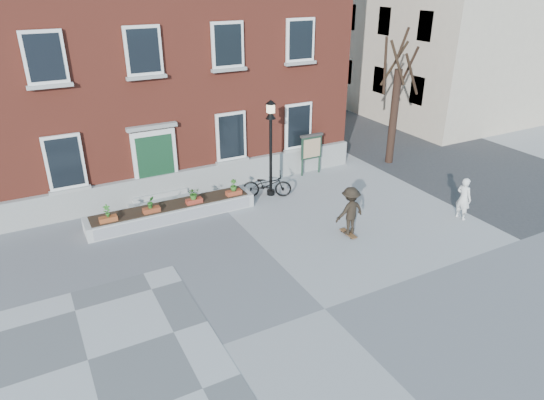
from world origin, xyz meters
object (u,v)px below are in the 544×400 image
parked_car (319,100)px  bystander (464,198)px  bicycle (267,185)px  skateboarder (350,211)px  notice_board (311,148)px  lamp_post (271,135)px

parked_car → bystander: size_ratio=2.47×
bicycle → skateboarder: skateboarder is taller
bystander → notice_board: bearing=15.7°
skateboarder → lamp_post: bearing=100.6°
bicycle → skateboarder: 4.31m
lamp_post → notice_board: (2.64, 1.15, -1.28)m
bystander → skateboarder: 4.53m
parked_car → skateboarder: skateboarder is taller
parked_car → notice_board: 11.54m
parked_car → skateboarder: 17.10m
bystander → lamp_post: lamp_post is taller
lamp_post → notice_board: 3.15m
notice_board → parked_car: bearing=55.1°
parked_car → bystander: 16.27m
notice_board → skateboarder: bearing=-108.8°
lamp_post → notice_board: size_ratio=2.10×
parked_car → skateboarder: (-8.43, -14.87, 0.28)m
bicycle → parked_car: bearing=-14.6°
bicycle → lamp_post: bearing=-39.7°
bystander → notice_board: (-2.60, 6.32, 0.46)m
bicycle → lamp_post: (0.22, 0.09, 2.02)m
bystander → lamp_post: 7.56m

